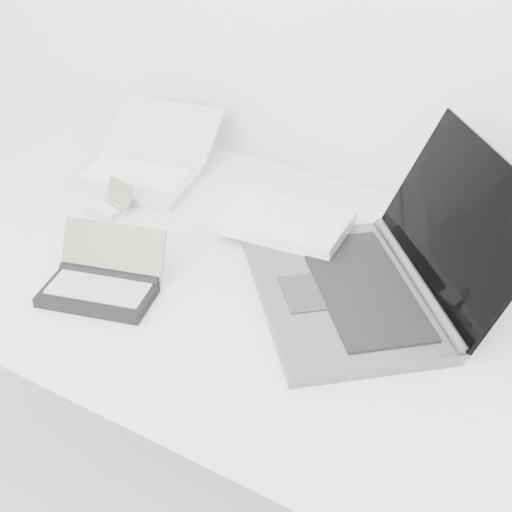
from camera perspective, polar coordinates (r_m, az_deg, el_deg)
The scene contains 5 objects.
desk at distance 1.30m, azimuth 2.04°, elevation -3.46°, with size 1.60×0.80×0.73m.
laptop_large at distance 1.25m, azimuth 7.90°, elevation -0.43°, with size 0.62×0.55×0.25m.
netbook_open_white at distance 1.63m, azimuth -9.08°, elevation 7.15°, with size 0.32×0.37×0.11m.
pda_silver at distance 1.49m, azimuth -11.59°, elevation 3.89°, with size 0.09×0.09×0.06m.
palmtop_charcoal at distance 1.25m, azimuth -12.19°, elevation -2.08°, with size 0.22×0.20×0.10m.
Camera 1 is at (0.49, 0.63, 1.46)m, focal length 50.00 mm.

